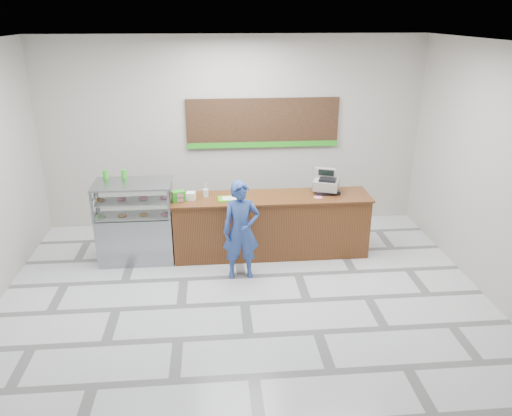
{
  "coord_description": "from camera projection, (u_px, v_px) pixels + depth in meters",
  "views": [
    {
      "loc": [
        -0.38,
        -6.06,
        3.84
      ],
      "look_at": [
        0.24,
        0.9,
        1.09
      ],
      "focal_mm": 35.0,
      "sensor_mm": 36.0,
      "label": 1
    }
  ],
  "objects": [
    {
      "name": "floor",
      "position": [
        245.0,
        303.0,
        7.05
      ],
      "size": [
        7.0,
        7.0,
        0.0
      ],
      "primitive_type": "plane",
      "color": "silver",
      "rests_on": "ground"
    },
    {
      "name": "back_wall",
      "position": [
        233.0,
        134.0,
        9.2
      ],
      "size": [
        7.0,
        0.0,
        7.0
      ],
      "primitive_type": "plane",
      "rotation": [
        1.57,
        0.0,
        0.0
      ],
      "color": "#B4AFA5",
      "rests_on": "floor"
    },
    {
      "name": "ceiling",
      "position": [
        242.0,
        44.0,
        5.77
      ],
      "size": [
        7.0,
        7.0,
        0.0
      ],
      "primitive_type": "plane",
      "rotation": [
        3.14,
        0.0,
        0.0
      ],
      "color": "silver",
      "rests_on": "back_wall"
    },
    {
      "name": "sales_counter",
      "position": [
        271.0,
        225.0,
        8.35
      ],
      "size": [
        3.26,
        0.76,
        1.03
      ],
      "color": "brown",
      "rests_on": "floor"
    },
    {
      "name": "display_case",
      "position": [
        136.0,
        221.0,
        8.11
      ],
      "size": [
        1.22,
        0.72,
        1.33
      ],
      "color": "gray",
      "rests_on": "floor"
    },
    {
      "name": "menu_board",
      "position": [
        263.0,
        124.0,
        9.14
      ],
      "size": [
        2.8,
        0.06,
        0.9
      ],
      "color": "black",
      "rests_on": "back_wall"
    },
    {
      "name": "cash_register",
      "position": [
        326.0,
        184.0,
        8.32
      ],
      "size": [
        0.52,
        0.53,
        0.38
      ],
      "rotation": [
        0.0,
        0.0,
        -0.36
      ],
      "color": "black",
      "rests_on": "sales_counter"
    },
    {
      "name": "card_terminal",
      "position": [
        328.0,
        193.0,
        8.27
      ],
      "size": [
        0.09,
        0.15,
        0.04
      ],
      "primitive_type": "cube",
      "rotation": [
        0.0,
        0.0,
        -0.11
      ],
      "color": "black",
      "rests_on": "sales_counter"
    },
    {
      "name": "serving_tray",
      "position": [
        229.0,
        199.0,
        8.03
      ],
      "size": [
        0.35,
        0.26,
        0.02
      ],
      "rotation": [
        0.0,
        0.0,
        0.04
      ],
      "color": "#4ED20A",
      "rests_on": "sales_counter"
    },
    {
      "name": "napkin_box",
      "position": [
        191.0,
        196.0,
        8.0
      ],
      "size": [
        0.16,
        0.16,
        0.12
      ],
      "primitive_type": "cube",
      "rotation": [
        0.0,
        0.0,
        -0.11
      ],
      "color": "white",
      "rests_on": "sales_counter"
    },
    {
      "name": "straw_cup",
      "position": [
        206.0,
        193.0,
        8.13
      ],
      "size": [
        0.08,
        0.08,
        0.13
      ],
      "primitive_type": "cylinder",
      "color": "silver",
      "rests_on": "sales_counter"
    },
    {
      "name": "promo_box",
      "position": [
        178.0,
        196.0,
        7.92
      ],
      "size": [
        0.22,
        0.17,
        0.17
      ],
      "primitive_type": "cube",
      "rotation": [
        0.0,
        0.0,
        0.22
      ],
      "color": "green",
      "rests_on": "sales_counter"
    },
    {
      "name": "donut_decal",
      "position": [
        318.0,
        197.0,
        8.12
      ],
      "size": [
        0.15,
        0.15,
        0.0
      ],
      "primitive_type": "cylinder",
      "color": "pink",
      "rests_on": "sales_counter"
    },
    {
      "name": "green_cup_left",
      "position": [
        106.0,
        174.0,
        8.05
      ],
      "size": [
        0.09,
        0.09,
        0.13
      ],
      "primitive_type": "cylinder",
      "color": "green",
      "rests_on": "display_case"
    },
    {
      "name": "green_cup_right",
      "position": [
        124.0,
        174.0,
        8.08
      ],
      "size": [
        0.09,
        0.09,
        0.14
      ],
      "primitive_type": "cylinder",
      "color": "green",
      "rests_on": "display_case"
    },
    {
      "name": "customer",
      "position": [
        241.0,
        230.0,
        7.52
      ],
      "size": [
        0.58,
        0.39,
        1.55
      ],
      "primitive_type": "imported",
      "rotation": [
        0.0,
        0.0,
        0.04
      ],
      "color": "#2A468E",
      "rests_on": "floor"
    }
  ]
}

